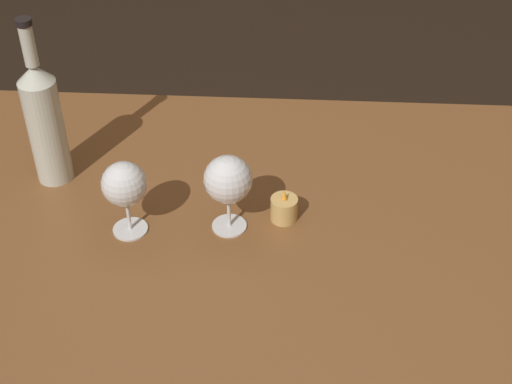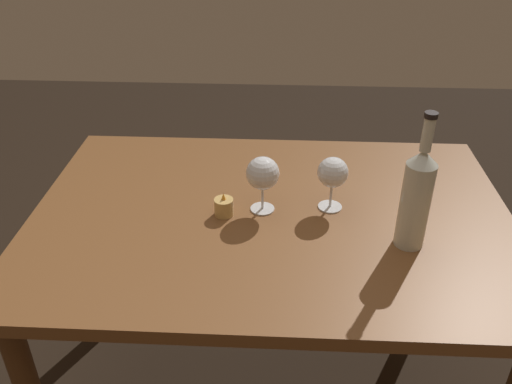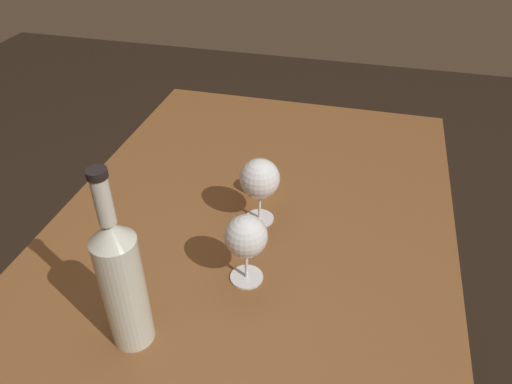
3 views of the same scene
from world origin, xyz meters
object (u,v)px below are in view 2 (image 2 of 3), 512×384
Objects in this scene: wine_glass_right at (333,174)px; wine_bottle at (416,197)px; votive_candle at (224,207)px; wine_glass_left at (263,174)px.

wine_glass_right is 0.43× the size of wine_bottle.
wine_glass_left is at bearing -163.67° from votive_candle.
wine_glass_left is 0.45× the size of wine_bottle.
wine_bottle is 0.50m from votive_candle.
wine_glass_right reaches higher than votive_candle.
wine_bottle reaches higher than wine_glass_right.
votive_candle is (0.29, 0.05, -0.08)m from wine_glass_right.
wine_glass_left reaches higher than wine_glass_right.
votive_candle is (0.10, 0.03, -0.09)m from wine_glass_left.
wine_glass_right is 2.27× the size of votive_candle.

